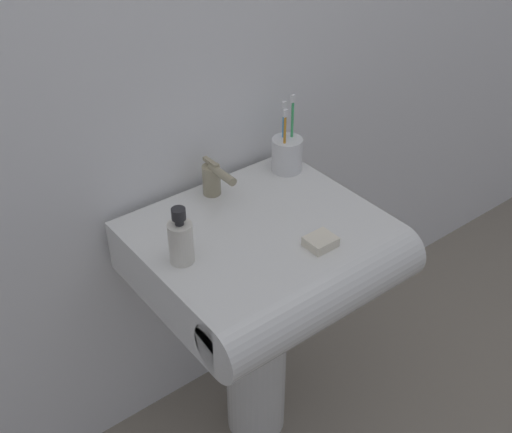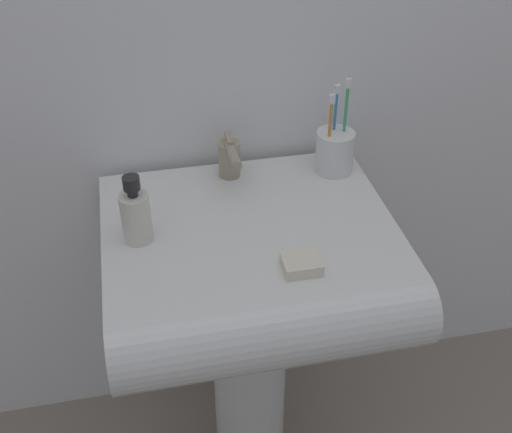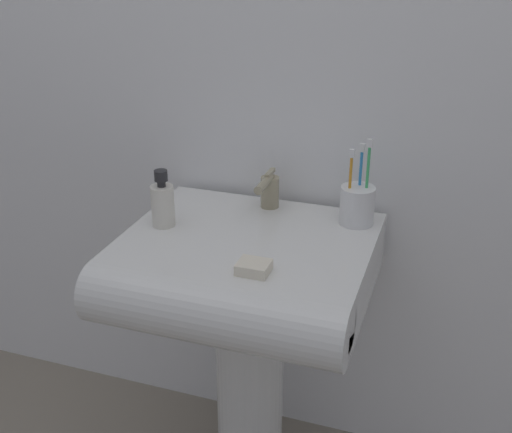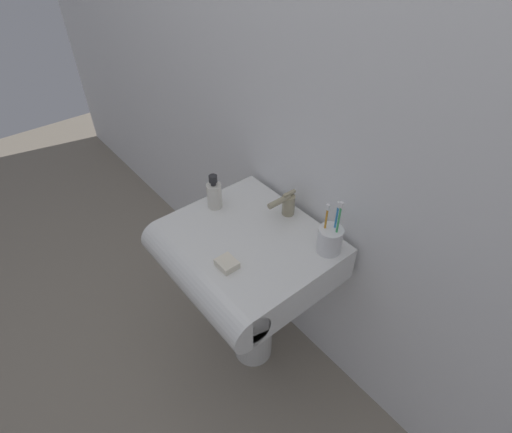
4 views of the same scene
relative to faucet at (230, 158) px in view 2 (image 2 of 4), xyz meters
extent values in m
cylinder|color=white|center=(0.01, -0.17, -0.50)|extent=(0.18, 0.18, 0.62)
cube|color=white|center=(0.01, -0.17, -0.12)|extent=(0.58, 0.47, 0.14)
cylinder|color=white|center=(0.01, -0.40, -0.12)|extent=(0.58, 0.14, 0.14)
cylinder|color=tan|center=(0.00, 0.01, -0.01)|extent=(0.05, 0.05, 0.08)
cylinder|color=tan|center=(0.00, -0.04, 0.03)|extent=(0.02, 0.10, 0.02)
cube|color=tan|center=(0.00, 0.01, 0.04)|extent=(0.01, 0.06, 0.01)
cylinder|color=white|center=(0.23, -0.02, 0.00)|extent=(0.08, 0.08, 0.10)
cylinder|color=orange|center=(0.21, -0.03, 0.04)|extent=(0.01, 0.01, 0.16)
cube|color=white|center=(0.21, -0.03, 0.13)|extent=(0.01, 0.01, 0.02)
cylinder|color=#3FB266|center=(0.25, -0.01, 0.06)|extent=(0.01, 0.01, 0.18)
cube|color=white|center=(0.25, -0.01, 0.16)|extent=(0.01, 0.01, 0.02)
cylinder|color=#338CD8|center=(0.23, 0.00, 0.05)|extent=(0.01, 0.01, 0.17)
cube|color=white|center=(0.23, 0.00, 0.14)|extent=(0.01, 0.01, 0.02)
cylinder|color=silver|center=(-0.21, -0.18, 0.00)|extent=(0.06, 0.06, 0.10)
cylinder|color=#262628|center=(-0.21, -0.18, 0.06)|extent=(0.02, 0.02, 0.01)
cylinder|color=#262628|center=(-0.21, -0.18, 0.08)|extent=(0.03, 0.03, 0.03)
cube|color=silver|center=(0.07, -0.33, -0.04)|extent=(0.07, 0.06, 0.02)
camera|label=1|loc=(-0.77, -1.18, 0.87)|focal=45.00mm
camera|label=2|loc=(-0.19, -1.18, 0.72)|focal=45.00mm
camera|label=3|loc=(0.46, -1.46, 0.63)|focal=45.00mm
camera|label=4|loc=(0.83, -0.83, 0.92)|focal=28.00mm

